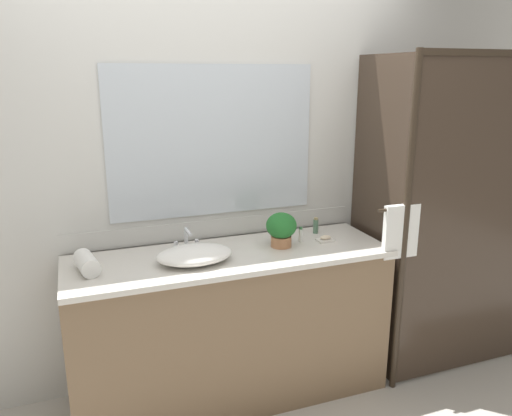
{
  "coord_description": "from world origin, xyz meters",
  "views": [
    {
      "loc": [
        -0.78,
        -2.5,
        1.88
      ],
      "look_at": [
        0.15,
        0.0,
        1.15
      ],
      "focal_mm": 35.07,
      "sensor_mm": 36.0,
      "label": 1
    }
  ],
  "objects_px": {
    "soap_dish": "(325,239)",
    "amenity_bottle_lotion": "(301,235)",
    "amenity_bottle_body_wash": "(316,226)",
    "rolled_towel_near_edge": "(87,263)",
    "sink_basin": "(194,254)",
    "potted_plant": "(281,228)",
    "faucet": "(187,243)"
  },
  "relations": [
    {
      "from": "soap_dish",
      "to": "amenity_bottle_lotion",
      "type": "xyz_separation_m",
      "value": [
        -0.14,
        0.04,
        0.03
      ]
    },
    {
      "from": "amenity_bottle_body_wash",
      "to": "rolled_towel_near_edge",
      "type": "height_order",
      "value": "amenity_bottle_body_wash"
    },
    {
      "from": "sink_basin",
      "to": "soap_dish",
      "type": "height_order",
      "value": "sink_basin"
    },
    {
      "from": "potted_plant",
      "to": "amenity_bottle_lotion",
      "type": "distance_m",
      "value": 0.16
    },
    {
      "from": "faucet",
      "to": "amenity_bottle_body_wash",
      "type": "bearing_deg",
      "value": 2.59
    },
    {
      "from": "soap_dish",
      "to": "sink_basin",
      "type": "bearing_deg",
      "value": -175.69
    },
    {
      "from": "potted_plant",
      "to": "soap_dish",
      "type": "bearing_deg",
      "value": -1.64
    },
    {
      "from": "amenity_bottle_lotion",
      "to": "rolled_towel_near_edge",
      "type": "height_order",
      "value": "rolled_towel_near_edge"
    },
    {
      "from": "faucet",
      "to": "soap_dish",
      "type": "distance_m",
      "value": 0.82
    },
    {
      "from": "soap_dish",
      "to": "amenity_bottle_lotion",
      "type": "height_order",
      "value": "amenity_bottle_lotion"
    },
    {
      "from": "potted_plant",
      "to": "amenity_bottle_body_wash",
      "type": "height_order",
      "value": "potted_plant"
    },
    {
      "from": "sink_basin",
      "to": "faucet",
      "type": "relative_size",
      "value": 2.4
    },
    {
      "from": "sink_basin",
      "to": "potted_plant",
      "type": "height_order",
      "value": "potted_plant"
    },
    {
      "from": "potted_plant",
      "to": "amenity_bottle_body_wash",
      "type": "xyz_separation_m",
      "value": [
        0.3,
        0.15,
        -0.06
      ]
    },
    {
      "from": "amenity_bottle_lotion",
      "to": "soap_dish",
      "type": "bearing_deg",
      "value": -15.58
    },
    {
      "from": "rolled_towel_near_edge",
      "to": "soap_dish",
      "type": "bearing_deg",
      "value": 0.16
    },
    {
      "from": "amenity_bottle_body_wash",
      "to": "faucet",
      "type": "bearing_deg",
      "value": -177.41
    },
    {
      "from": "faucet",
      "to": "soap_dish",
      "type": "height_order",
      "value": "faucet"
    },
    {
      "from": "sink_basin",
      "to": "soap_dish",
      "type": "relative_size",
      "value": 4.08
    },
    {
      "from": "potted_plant",
      "to": "soap_dish",
      "type": "height_order",
      "value": "potted_plant"
    },
    {
      "from": "potted_plant",
      "to": "soap_dish",
      "type": "xyz_separation_m",
      "value": [
        0.28,
        -0.01,
        -0.1
      ]
    },
    {
      "from": "sink_basin",
      "to": "amenity_bottle_body_wash",
      "type": "xyz_separation_m",
      "value": [
        0.83,
        0.22,
        0.01
      ]
    },
    {
      "from": "rolled_towel_near_edge",
      "to": "faucet",
      "type": "bearing_deg",
      "value": 13.16
    },
    {
      "from": "sink_basin",
      "to": "soap_dish",
      "type": "xyz_separation_m",
      "value": [
        0.81,
        0.06,
        -0.03
      ]
    },
    {
      "from": "faucet",
      "to": "rolled_towel_near_edge",
      "type": "xyz_separation_m",
      "value": [
        -0.54,
        -0.13,
        0.0
      ]
    },
    {
      "from": "faucet",
      "to": "amenity_bottle_lotion",
      "type": "distance_m",
      "value": 0.67
    },
    {
      "from": "amenity_bottle_body_wash",
      "to": "amenity_bottle_lotion",
      "type": "relative_size",
      "value": 1.09
    },
    {
      "from": "faucet",
      "to": "amenity_bottle_body_wash",
      "type": "xyz_separation_m",
      "value": [
        0.83,
        0.04,
        0.0
      ]
    },
    {
      "from": "amenity_bottle_lotion",
      "to": "rolled_towel_near_edge",
      "type": "xyz_separation_m",
      "value": [
        -1.21,
        -0.04,
        0.0
      ]
    },
    {
      "from": "faucet",
      "to": "amenity_bottle_lotion",
      "type": "bearing_deg",
      "value": -7.06
    },
    {
      "from": "amenity_bottle_lotion",
      "to": "rolled_towel_near_edge",
      "type": "bearing_deg",
      "value": -177.93
    },
    {
      "from": "faucet",
      "to": "amenity_bottle_lotion",
      "type": "height_order",
      "value": "faucet"
    }
  ]
}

